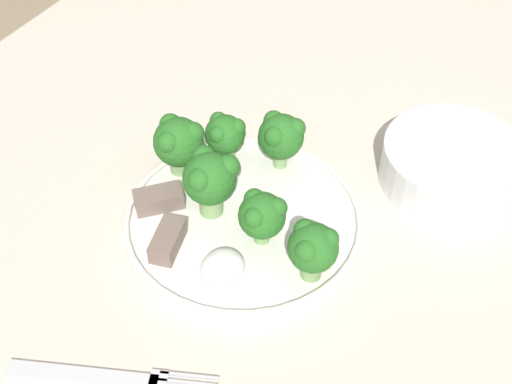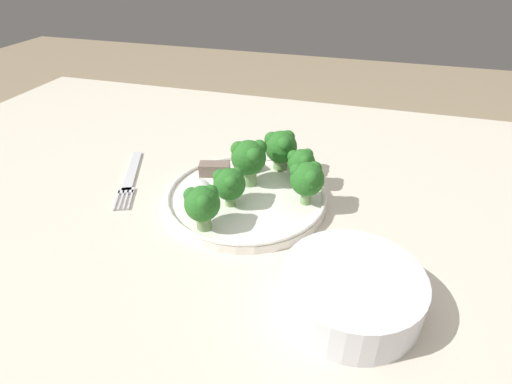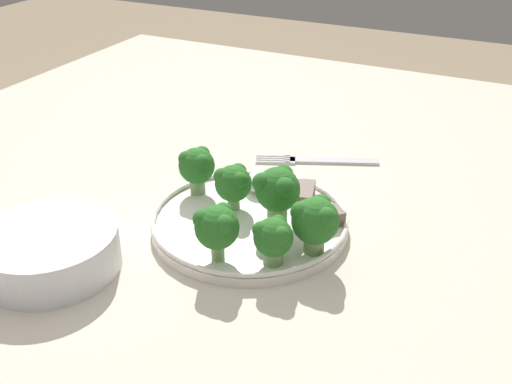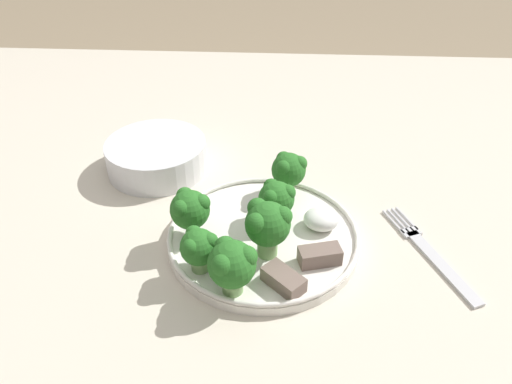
{
  "view_description": "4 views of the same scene",
  "coord_description": "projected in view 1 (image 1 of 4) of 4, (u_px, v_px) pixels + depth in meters",
  "views": [
    {
      "loc": [
        0.41,
        0.14,
        1.29
      ],
      "look_at": [
        -0.01,
        -0.09,
        0.81
      ],
      "focal_mm": 50.0,
      "sensor_mm": 36.0,
      "label": 1
    },
    {
      "loc": [
        -0.15,
        0.36,
        1.1
      ],
      "look_at": [
        -0.01,
        -0.08,
        0.8
      ],
      "focal_mm": 28.0,
      "sensor_mm": 36.0,
      "label": 2
    },
    {
      "loc": [
        -0.53,
        -0.37,
        1.15
      ],
      "look_at": [
        0.02,
        -0.1,
        0.81
      ],
      "focal_mm": 42.0,
      "sensor_mm": 36.0,
      "label": 3
    },
    {
      "loc": [
        0.02,
        -0.56,
        1.18
      ],
      "look_at": [
        -0.0,
        -0.07,
        0.83
      ],
      "focal_mm": 35.0,
      "sensor_mm": 36.0,
      "label": 4
    }
  ],
  "objects": [
    {
      "name": "sauce_dollop",
      "position": [
        222.0,
        268.0,
        0.64
      ],
      "size": [
        0.04,
        0.04,
        0.02
      ],
      "color": "white",
      "rests_on": "dinner_plate"
    },
    {
      "name": "broccoli_floret_back_left",
      "position": [
        225.0,
        134.0,
        0.74
      ],
      "size": [
        0.04,
        0.04,
        0.05
      ],
      "color": "#7FA866",
      "rests_on": "dinner_plate"
    },
    {
      "name": "broccoli_floret_mid_cluster",
      "position": [
        178.0,
        141.0,
        0.72
      ],
      "size": [
        0.05,
        0.05,
        0.06
      ],
      "color": "#7FA866",
      "rests_on": "dinner_plate"
    },
    {
      "name": "broccoli_floret_center_left",
      "position": [
        209.0,
        179.0,
        0.67
      ],
      "size": [
        0.05,
        0.05,
        0.07
      ],
      "color": "#7FA866",
      "rests_on": "dinner_plate"
    },
    {
      "name": "table",
      "position": [
        329.0,
        315.0,
        0.74
      ],
      "size": [
        1.37,
        1.08,
        0.77
      ],
      "color": "beige",
      "rests_on": "ground_plane"
    },
    {
      "name": "broccoli_floret_near_rim_left",
      "position": [
        262.0,
        215.0,
        0.65
      ],
      "size": [
        0.05,
        0.04,
        0.06
      ],
      "color": "#7FA866",
      "rests_on": "dinner_plate"
    },
    {
      "name": "fork",
      "position": [
        110.0,
        379.0,
        0.59
      ],
      "size": [
        0.09,
        0.17,
        0.0
      ],
      "color": "silver",
      "rests_on": "table"
    },
    {
      "name": "cream_bowl",
      "position": [
        452.0,
        165.0,
        0.74
      ],
      "size": [
        0.15,
        0.15,
        0.05
      ],
      "color": "silver",
      "rests_on": "table"
    },
    {
      "name": "broccoli_floret_front_left",
      "position": [
        313.0,
        248.0,
        0.62
      ],
      "size": [
        0.05,
        0.05,
        0.06
      ],
      "color": "#7FA866",
      "rests_on": "dinner_plate"
    },
    {
      "name": "broccoli_floret_center_back",
      "position": [
        281.0,
        136.0,
        0.72
      ],
      "size": [
        0.05,
        0.05,
        0.06
      ],
      "color": "#7FA866",
      "rests_on": "dinner_plate"
    },
    {
      "name": "meat_slice_middle_slice",
      "position": [
        159.0,
        199.0,
        0.7
      ],
      "size": [
        0.05,
        0.05,
        0.02
      ],
      "color": "#756056",
      "rests_on": "dinner_plate"
    },
    {
      "name": "dinner_plate",
      "position": [
        243.0,
        221.0,
        0.7
      ],
      "size": [
        0.23,
        0.23,
        0.02
      ],
      "color": "white",
      "rests_on": "table"
    },
    {
      "name": "meat_slice_front_slice",
      "position": [
        168.0,
        240.0,
        0.66
      ],
      "size": [
        0.05,
        0.03,
        0.02
      ],
      "color": "#756056",
      "rests_on": "dinner_plate"
    }
  ]
}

